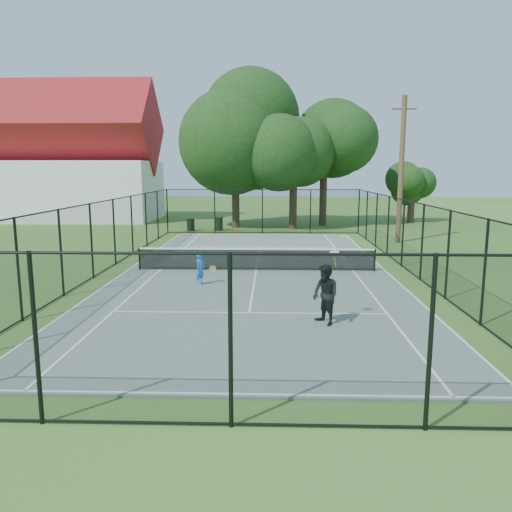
{
  "coord_description": "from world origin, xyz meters",
  "views": [
    {
      "loc": [
        0.68,
        -20.8,
        4.29
      ],
      "look_at": [
        0.09,
        -3.0,
        1.2
      ],
      "focal_mm": 35.0,
      "sensor_mm": 36.0,
      "label": 1
    }
  ],
  "objects_px": {
    "tennis_net": "(256,258)",
    "player_black": "(325,295)",
    "utility_pole": "(401,169)",
    "trash_bin_right": "(219,224)",
    "player_blue": "(200,269)",
    "trash_bin_left": "(191,225)"
  },
  "relations": [
    {
      "from": "trash_bin_right",
      "to": "player_black",
      "type": "distance_m",
      "value": 22.49
    },
    {
      "from": "utility_pole",
      "to": "player_blue",
      "type": "bearing_deg",
      "value": -131.01
    },
    {
      "from": "trash_bin_left",
      "to": "player_black",
      "type": "xyz_separation_m",
      "value": [
        7.26,
        -21.66,
        0.46
      ]
    },
    {
      "from": "trash_bin_right",
      "to": "player_blue",
      "type": "xyz_separation_m",
      "value": [
        1.13,
        -17.14,
        0.17
      ]
    },
    {
      "from": "trash_bin_right",
      "to": "tennis_net",
      "type": "bearing_deg",
      "value": -77.79
    },
    {
      "from": "tennis_net",
      "to": "utility_pole",
      "type": "relative_size",
      "value": 1.19
    },
    {
      "from": "tennis_net",
      "to": "player_blue",
      "type": "bearing_deg",
      "value": -126.35
    },
    {
      "from": "utility_pole",
      "to": "player_black",
      "type": "distance_m",
      "value": 17.83
    },
    {
      "from": "player_blue",
      "to": "trash_bin_right",
      "type": "bearing_deg",
      "value": 93.77
    },
    {
      "from": "tennis_net",
      "to": "player_black",
      "type": "relative_size",
      "value": 4.17
    },
    {
      "from": "trash_bin_left",
      "to": "utility_pole",
      "type": "xyz_separation_m",
      "value": [
        13.3,
        -5.23,
        3.86
      ]
    },
    {
      "from": "trash_bin_left",
      "to": "trash_bin_right",
      "type": "distance_m",
      "value": 2.0
    },
    {
      "from": "player_black",
      "to": "tennis_net",
      "type": "bearing_deg",
      "value": 106.13
    },
    {
      "from": "trash_bin_right",
      "to": "player_blue",
      "type": "height_order",
      "value": "player_blue"
    },
    {
      "from": "trash_bin_left",
      "to": "player_blue",
      "type": "distance_m",
      "value": 17.23
    },
    {
      "from": "tennis_net",
      "to": "trash_bin_right",
      "type": "xyz_separation_m",
      "value": [
        -3.12,
        14.43,
        -0.1
      ]
    },
    {
      "from": "tennis_net",
      "to": "player_black",
      "type": "distance_m",
      "value": 7.74
    },
    {
      "from": "player_blue",
      "to": "utility_pole",
      "type": "bearing_deg",
      "value": 48.99
    },
    {
      "from": "utility_pole",
      "to": "player_black",
      "type": "relative_size",
      "value": 3.51
    },
    {
      "from": "trash_bin_right",
      "to": "utility_pole",
      "type": "xyz_separation_m",
      "value": [
        11.31,
        -5.43,
        3.82
      ]
    },
    {
      "from": "tennis_net",
      "to": "player_black",
      "type": "height_order",
      "value": "player_black"
    },
    {
      "from": "player_blue",
      "to": "player_black",
      "type": "height_order",
      "value": "player_black"
    }
  ]
}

